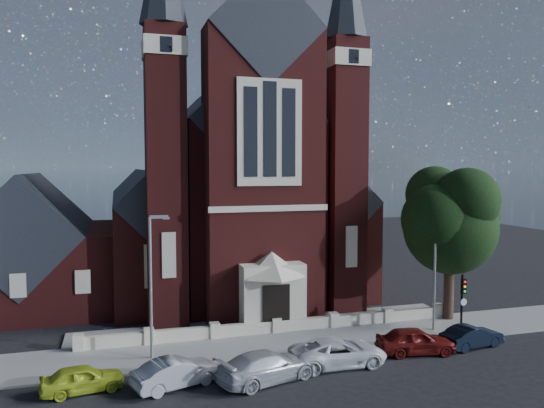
{
  "coord_description": "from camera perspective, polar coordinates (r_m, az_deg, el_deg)",
  "views": [
    {
      "loc": [
        -9.76,
        -25.55,
        10.74
      ],
      "look_at": [
        1.36,
        12.0,
        8.0
      ],
      "focal_mm": 35.0,
      "sensor_mm": 36.0,
      "label": 1
    }
  ],
  "objects": [
    {
      "name": "ground",
      "position": [
        43.06,
        -2.91,
        -10.44
      ],
      "size": [
        120.0,
        120.0,
        0.0
      ],
      "primitive_type": "plane",
      "color": "black",
      "rests_on": "ground"
    },
    {
      "name": "pavement_strip",
      "position": [
        33.37,
        1.47,
        -14.77
      ],
      "size": [
        60.0,
        5.0,
        0.12
      ],
      "primitive_type": "cube",
      "color": "gray",
      "rests_on": "ground"
    },
    {
      "name": "forecourt_paving",
      "position": [
        37.01,
        -0.49,
        -12.86
      ],
      "size": [
        26.0,
        3.0,
        0.14
      ],
      "primitive_type": "cube",
      "color": "gray",
      "rests_on": "ground"
    },
    {
      "name": "forecourt_wall",
      "position": [
        35.18,
        0.44,
        -13.77
      ],
      "size": [
        24.0,
        0.4,
        0.9
      ],
      "primitive_type": "cube",
      "color": "beige",
      "rests_on": "ground"
    },
    {
      "name": "church",
      "position": [
        49.52,
        -5.1,
        1.04
      ],
      "size": [
        20.01,
        34.9,
        29.2
      ],
      "color": "#551916",
      "rests_on": "ground"
    },
    {
      "name": "parish_hall",
      "position": [
        44.5,
        -24.45,
        -5.05
      ],
      "size": [
        12.0,
        12.2,
        10.24
      ],
      "color": "#551916",
      "rests_on": "ground"
    },
    {
      "name": "street_tree",
      "position": [
        38.61,
        19.0,
        -1.83
      ],
      "size": [
        6.4,
        6.6,
        10.7
      ],
      "color": "black",
      "rests_on": "ground"
    },
    {
      "name": "street_lamp_left",
      "position": [
        30.23,
        -12.76,
        -7.81
      ],
      "size": [
        1.16,
        0.22,
        8.09
      ],
      "color": "gray",
      "rests_on": "ground"
    },
    {
      "name": "street_lamp_right",
      "position": [
        36.12,
        17.24,
        -5.96
      ],
      "size": [
        1.16,
        0.22,
        8.09
      ],
      "color": "gray",
      "rests_on": "ground"
    },
    {
      "name": "traffic_signal",
      "position": [
        35.77,
        19.82,
        -9.41
      ],
      "size": [
        0.28,
        0.42,
        4.0
      ],
      "color": "black",
      "rests_on": "ground"
    },
    {
      "name": "car_lime_van",
      "position": [
        28.1,
        -19.71,
        -17.27
      ],
      "size": [
        4.04,
        2.12,
        1.31
      ],
      "primitive_type": "imported",
      "rotation": [
        0.0,
        0.0,
        1.73
      ],
      "color": "#B4CA28",
      "rests_on": "ground"
    },
    {
      "name": "car_silver_a",
      "position": [
        27.52,
        -10.2,
        -17.42
      ],
      "size": [
        4.6,
        2.87,
        1.43
      ],
      "primitive_type": "imported",
      "rotation": [
        0.0,
        0.0,
        1.91
      ],
      "color": "#A2A3A9",
      "rests_on": "ground"
    },
    {
      "name": "car_silver_b",
      "position": [
        27.77,
        -0.5,
        -17.05
      ],
      "size": [
        5.67,
        3.6,
        1.53
      ],
      "primitive_type": "imported",
      "rotation": [
        0.0,
        0.0,
        1.87
      ],
      "color": "#B7BBC0",
      "rests_on": "ground"
    },
    {
      "name": "car_white_suv",
      "position": [
        29.96,
        7.15,
        -15.54
      ],
      "size": [
        5.33,
        2.51,
        1.47
      ],
      "primitive_type": "imported",
      "rotation": [
        0.0,
        0.0,
        1.56
      ],
      "color": "white",
      "rests_on": "ground"
    },
    {
      "name": "car_dark_red",
      "position": [
        32.52,
        15.17,
        -14.0
      ],
      "size": [
        4.74,
        2.55,
        1.53
      ],
      "primitive_type": "imported",
      "rotation": [
        0.0,
        0.0,
        1.4
      ],
      "color": "maroon",
      "rests_on": "ground"
    },
    {
      "name": "car_navy",
      "position": [
        34.66,
        20.7,
        -13.17
      ],
      "size": [
        4.17,
        2.04,
        1.31
      ],
      "primitive_type": "imported",
      "rotation": [
        0.0,
        0.0,
        1.74
      ],
      "color": "black",
      "rests_on": "ground"
    }
  ]
}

